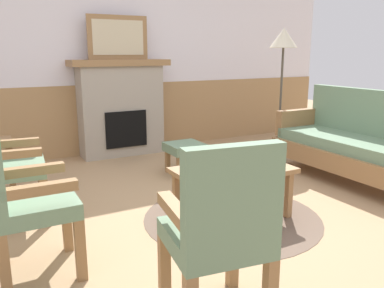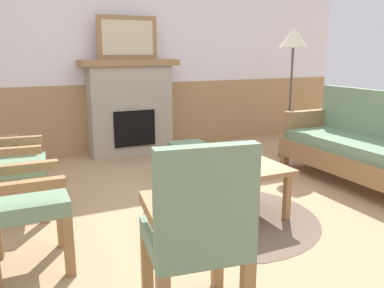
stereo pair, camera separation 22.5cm
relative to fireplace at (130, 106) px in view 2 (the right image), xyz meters
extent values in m
plane|color=tan|center=(0.00, -2.35, -0.65)|extent=(14.00, 14.00, 0.00)
cube|color=white|center=(0.00, 0.25, 0.70)|extent=(7.20, 0.12, 2.70)
cube|color=#A87F51|center=(0.00, 0.18, -0.18)|extent=(7.20, 0.02, 0.95)
cube|color=#A39989|center=(0.00, 0.00, -0.05)|extent=(1.10, 0.36, 1.20)
cube|color=black|center=(0.00, -0.19, -0.27)|extent=(0.56, 0.02, 0.48)
cube|color=olive|center=(0.00, 0.00, 0.59)|extent=(1.30, 0.44, 0.08)
cube|color=olive|center=(0.00, 0.00, 0.91)|extent=(0.80, 0.03, 0.56)
cube|color=beige|center=(0.00, -0.02, 0.91)|extent=(0.68, 0.01, 0.44)
cube|color=olive|center=(1.48, -1.48, -0.57)|extent=(0.08, 0.08, 0.16)
cube|color=olive|center=(2.08, -1.48, -0.57)|extent=(0.08, 0.08, 0.16)
cube|color=olive|center=(1.78, -2.32, -0.39)|extent=(0.70, 1.80, 0.20)
cube|color=gray|center=(1.78, -2.32, -0.23)|extent=(0.60, 1.70, 0.12)
cube|color=gray|center=(2.08, -2.32, 0.08)|extent=(0.10, 1.70, 0.50)
cube|color=olive|center=(1.78, -1.47, -0.12)|extent=(0.60, 0.10, 0.30)
cube|color=olive|center=(-0.31, -2.73, -0.45)|extent=(0.05, 0.05, 0.40)
cube|color=olive|center=(0.53, -2.73, -0.45)|extent=(0.05, 0.05, 0.40)
cube|color=olive|center=(-0.31, -2.29, -0.45)|extent=(0.05, 0.05, 0.40)
cube|color=olive|center=(0.53, -2.29, -0.45)|extent=(0.05, 0.05, 0.40)
cube|color=olive|center=(0.11, -2.51, -0.23)|extent=(0.96, 0.56, 0.04)
cylinder|color=brown|center=(0.11, -2.51, -0.65)|extent=(1.50, 1.50, 0.01)
cube|color=maroon|center=(-0.06, -2.43, -0.20)|extent=(0.27, 0.23, 0.03)
cube|color=olive|center=(0.19, -1.37, -0.52)|extent=(0.05, 0.05, 0.26)
cube|color=olive|center=(0.49, -1.37, -0.52)|extent=(0.05, 0.05, 0.26)
cube|color=olive|center=(0.19, -1.07, -0.52)|extent=(0.05, 0.05, 0.26)
cube|color=olive|center=(0.49, -1.07, -0.52)|extent=(0.05, 0.05, 0.26)
cube|color=gray|center=(0.34, -1.22, -0.34)|extent=(0.40, 0.40, 0.10)
cube|color=olive|center=(-1.26, -1.51, -0.45)|extent=(0.07, 0.07, 0.40)
cube|color=olive|center=(-1.30, -1.93, -0.45)|extent=(0.07, 0.07, 0.40)
cube|color=gray|center=(-1.49, -1.70, -0.20)|extent=(0.52, 0.52, 0.10)
cube|color=olive|center=(-1.47, -1.50, -0.03)|extent=(0.44, 0.11, 0.06)
cube|color=olive|center=(-1.51, -1.90, -0.03)|extent=(0.44, 0.11, 0.06)
cube|color=olive|center=(-1.23, -2.42, -0.45)|extent=(0.06, 0.06, 0.40)
cube|color=olive|center=(-1.24, -2.84, -0.45)|extent=(0.06, 0.06, 0.40)
cube|color=gray|center=(-1.45, -2.63, -0.20)|extent=(0.49, 0.49, 0.10)
cube|color=olive|center=(-1.44, -2.42, -0.03)|extent=(0.44, 0.07, 0.06)
cube|color=olive|center=(-1.45, -2.83, -0.03)|extent=(0.44, 0.07, 0.06)
cube|color=olive|center=(-0.88, -3.28, -0.45)|extent=(0.07, 0.07, 0.40)
cube|color=olive|center=(-0.46, -3.34, -0.45)|extent=(0.07, 0.07, 0.40)
cube|color=gray|center=(-0.70, -3.52, -0.20)|extent=(0.54, 0.54, 0.10)
cube|color=gray|center=(-0.73, -3.72, 0.09)|extent=(0.49, 0.15, 0.48)
cube|color=olive|center=(-0.90, -3.49, -0.03)|extent=(0.13, 0.45, 0.06)
cube|color=olive|center=(-0.50, -3.55, -0.03)|extent=(0.13, 0.45, 0.06)
cube|color=olive|center=(-1.47, -0.80, -0.39)|extent=(0.04, 0.04, 0.52)
cube|color=olive|center=(-1.47, -1.16, -0.39)|extent=(0.04, 0.04, 0.52)
cylinder|color=#332D28|center=(1.87, -1.05, -0.64)|extent=(0.24, 0.24, 0.03)
cylinder|color=#4C473D|center=(1.87, -1.05, 0.08)|extent=(0.03, 0.03, 1.40)
cone|color=beige|center=(1.87, -1.05, 0.90)|extent=(0.36, 0.36, 0.25)
camera|label=1|loc=(-1.69, -5.08, 0.72)|focal=36.76mm
camera|label=2|loc=(-1.49, -5.18, 0.72)|focal=36.76mm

